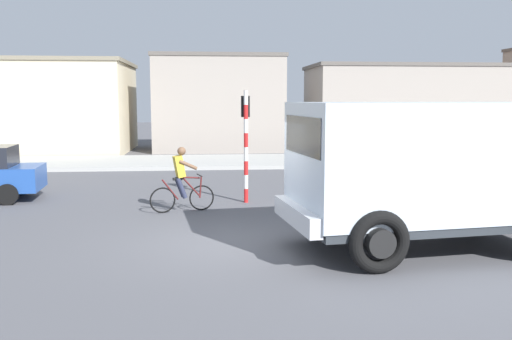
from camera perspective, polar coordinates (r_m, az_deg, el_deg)
ground_plane at (r=11.48m, az=-1.87°, el=-7.60°), size 120.00×120.00×0.00m
sidewalk_far at (r=25.61m, az=-3.83°, el=0.89°), size 80.00×5.00×0.16m
truck_foreground at (r=11.27m, az=17.37°, el=0.44°), size 5.68×3.31×2.90m
cyclist at (r=14.59m, az=-7.72°, el=-0.97°), size 1.68×0.61×1.72m
traffic_light_pole at (r=15.73m, az=-1.07°, el=4.11°), size 0.24×0.43×3.20m
building_corner_left at (r=33.47m, az=-22.94°, el=6.05°), size 11.78×7.71×5.05m
building_mid_block at (r=32.30m, az=-3.92°, el=6.94°), size 7.44×5.13×5.45m
building_corner_right at (r=34.70m, az=15.58°, el=6.32°), size 12.12×5.80×4.97m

